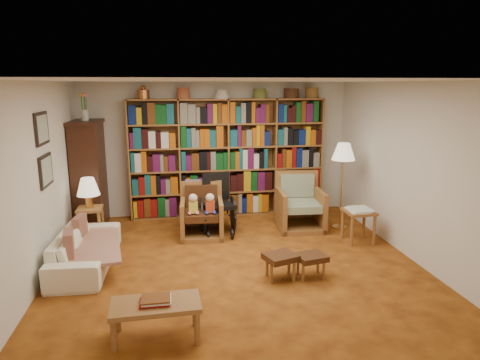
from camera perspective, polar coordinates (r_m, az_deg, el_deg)
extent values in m
plane|color=#A35919|center=(6.10, -0.47, -11.06)|extent=(5.00, 5.00, 0.00)
plane|color=white|center=(5.59, -0.52, 13.12)|extent=(5.00, 5.00, 0.00)
plane|color=silver|center=(8.16, -3.19, 4.14)|extent=(5.00, 0.00, 5.00)
plane|color=silver|center=(3.36, 6.09, -8.40)|extent=(5.00, 0.00, 5.00)
plane|color=silver|center=(5.89, -25.30, -0.38)|extent=(0.00, 5.00, 5.00)
plane|color=silver|center=(6.57, 21.59, 1.19)|extent=(0.00, 5.00, 5.00)
cube|color=#A47133|center=(8.05, -1.63, 2.96)|extent=(3.60, 0.30, 2.20)
cube|color=#371B0F|center=(7.81, -19.42, 0.44)|extent=(0.45, 0.90, 1.80)
cube|color=#371B0F|center=(7.68, -19.93, 7.24)|extent=(0.50, 0.95, 0.06)
cylinder|color=silver|center=(7.67, -20.00, 8.13)|extent=(0.12, 0.12, 0.18)
cube|color=black|center=(6.07, -24.94, 6.24)|extent=(0.03, 0.52, 0.42)
cube|color=gray|center=(6.07, -24.80, 6.25)|extent=(0.01, 0.44, 0.34)
cube|color=black|center=(6.15, -24.46, 1.15)|extent=(0.03, 0.52, 0.42)
cube|color=gray|center=(6.14, -24.33, 1.16)|extent=(0.01, 0.44, 0.34)
imported|color=white|center=(6.29, -19.86, -8.66)|extent=(1.75, 0.75, 0.50)
cube|color=beige|center=(6.26, -19.44, -8.23)|extent=(1.00, 1.58, 0.04)
cube|color=maroon|center=(6.57, -20.57, -5.95)|extent=(0.15, 0.36, 0.34)
cube|color=maroon|center=(5.93, -21.85, -8.07)|extent=(0.18, 0.37, 0.36)
cube|color=#A47133|center=(7.16, -19.40, -3.65)|extent=(0.39, 0.39, 0.04)
cylinder|color=#A47133|center=(7.12, -20.66, -6.16)|extent=(0.05, 0.05, 0.51)
cylinder|color=#A47133|center=(7.07, -18.22, -6.12)|extent=(0.05, 0.05, 0.51)
cylinder|color=#A47133|center=(7.41, -20.21, -5.41)|extent=(0.05, 0.05, 0.51)
cylinder|color=#A47133|center=(7.35, -17.86, -5.37)|extent=(0.05, 0.05, 0.51)
cylinder|color=#D08F42|center=(7.13, -19.47, -2.74)|extent=(0.12, 0.12, 0.20)
cone|color=beige|center=(7.07, -19.61, -0.82)|extent=(0.35, 0.35, 0.27)
cube|color=#A47133|center=(7.14, -5.06, -7.17)|extent=(0.73, 0.76, 0.08)
cube|color=#A47133|center=(7.04, -7.64, -5.22)|extent=(0.11, 0.72, 0.61)
cube|color=#A47133|center=(7.09, -2.59, -5.02)|extent=(0.11, 0.72, 0.61)
cube|color=#A47133|center=(7.33, -5.31, -3.44)|extent=(0.69, 0.12, 0.86)
cube|color=#432412|center=(7.01, -5.10, -4.60)|extent=(0.57, 0.64, 0.11)
cube|color=#432412|center=(7.21, -5.31, -2.05)|extent=(0.54, 0.13, 0.36)
cube|color=#AD2E61|center=(7.29, -5.37, -1.42)|extent=(0.54, 0.09, 0.38)
cube|color=#A47133|center=(7.56, 7.95, -6.09)|extent=(0.82, 0.85, 0.08)
cube|color=#A47133|center=(7.37, 5.45, -4.08)|extent=(0.13, 0.80, 0.68)
cube|color=#A47133|center=(7.57, 10.52, -3.78)|extent=(0.13, 0.80, 0.68)
cube|color=#A47133|center=(7.76, 7.27, -2.22)|extent=(0.77, 0.14, 0.96)
cube|color=#90A080|center=(7.41, 8.11, -3.37)|extent=(0.64, 0.71, 0.13)
cube|color=#90A080|center=(7.63, 7.48, -0.74)|extent=(0.60, 0.15, 0.40)
cube|color=black|center=(7.12, -2.98, -3.43)|extent=(0.61, 0.61, 0.06)
cube|color=black|center=(7.28, -3.21, -0.88)|extent=(0.48, 0.20, 0.49)
cylinder|color=black|center=(7.25, -5.18, -4.67)|extent=(0.03, 0.60, 0.60)
cylinder|color=black|center=(7.31, -0.95, -4.49)|extent=(0.03, 0.60, 0.60)
cylinder|color=black|center=(6.94, -4.27, -7.35)|extent=(0.03, 0.17, 0.17)
cylinder|color=black|center=(6.98, -1.07, -7.19)|extent=(0.03, 0.17, 0.17)
cylinder|color=#D08F42|center=(7.73, 13.14, -6.11)|extent=(0.25, 0.25, 0.03)
cylinder|color=#D08F42|center=(7.56, 13.37, -1.68)|extent=(0.03, 0.03, 1.26)
cone|color=beige|center=(7.42, 13.66, 3.72)|extent=(0.40, 0.40, 0.29)
cube|color=#A47133|center=(6.99, 15.59, -4.09)|extent=(0.46, 0.46, 0.04)
cylinder|color=#A47133|center=(6.84, 14.70, -6.69)|extent=(0.05, 0.05, 0.48)
cylinder|color=#A47133|center=(6.99, 17.46, -6.44)|extent=(0.05, 0.05, 0.48)
cylinder|color=#A47133|center=(7.16, 13.52, -5.76)|extent=(0.05, 0.05, 0.48)
cylinder|color=#A47133|center=(7.30, 16.19, -5.54)|extent=(0.05, 0.05, 0.48)
cube|color=silver|center=(6.98, 15.61, -3.82)|extent=(0.32, 0.39, 0.03)
cube|color=#432412|center=(5.57, 5.43, -10.21)|extent=(0.48, 0.44, 0.08)
cylinder|color=#A47133|center=(5.50, 4.19, -12.40)|extent=(0.04, 0.04, 0.26)
cylinder|color=#A47133|center=(5.57, 7.21, -12.13)|extent=(0.04, 0.04, 0.26)
cylinder|color=#A47133|center=(5.71, 3.63, -11.41)|extent=(0.04, 0.04, 0.26)
cylinder|color=#A47133|center=(5.78, 6.54, -11.17)|extent=(0.04, 0.04, 0.26)
cube|color=#432412|center=(5.68, 9.46, -10.12)|extent=(0.42, 0.38, 0.07)
cylinder|color=#A47133|center=(5.60, 8.41, -12.13)|extent=(0.04, 0.04, 0.24)
cylinder|color=#A47133|center=(5.69, 11.11, -11.85)|extent=(0.04, 0.04, 0.24)
cylinder|color=#A47133|center=(5.79, 7.74, -11.25)|extent=(0.04, 0.04, 0.24)
cylinder|color=#A47133|center=(5.87, 10.36, -10.99)|extent=(0.04, 0.04, 0.24)
cube|color=#A47133|center=(4.42, -11.17, -16.02)|extent=(0.88, 0.46, 0.05)
cylinder|color=#A47133|center=(4.40, -16.50, -19.31)|extent=(0.06, 0.06, 0.33)
cylinder|color=#A47133|center=(4.36, -5.71, -19.09)|extent=(0.06, 0.06, 0.33)
cylinder|color=#A47133|center=(4.69, -15.98, -17.10)|extent=(0.06, 0.06, 0.33)
cylinder|color=#A47133|center=(4.66, -6.00, -16.87)|extent=(0.06, 0.06, 0.33)
cube|color=brown|center=(4.39, -11.20, -15.43)|extent=(0.29, 0.23, 0.05)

